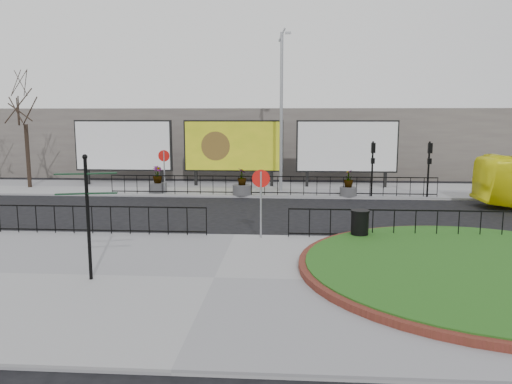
# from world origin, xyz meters

# --- Properties ---
(ground) EXTENTS (90.00, 90.00, 0.00)m
(ground) POSITION_xyz_m (0.00, 0.00, 0.00)
(ground) COLOR black
(ground) RESTS_ON ground
(pavement_near) EXTENTS (30.00, 10.00, 0.12)m
(pavement_near) POSITION_xyz_m (0.00, -5.00, 0.06)
(pavement_near) COLOR gray
(pavement_near) RESTS_ON ground
(pavement_far) EXTENTS (44.00, 6.00, 0.12)m
(pavement_far) POSITION_xyz_m (0.00, 12.00, 0.06)
(pavement_far) COLOR gray
(pavement_far) RESTS_ON ground
(brick_edge) EXTENTS (10.40, 10.40, 0.18)m
(brick_edge) POSITION_xyz_m (7.50, -4.00, 0.21)
(brick_edge) COLOR maroon
(brick_edge) RESTS_ON pavement_near
(grass_lawn) EXTENTS (10.00, 10.00, 0.22)m
(grass_lawn) POSITION_xyz_m (7.50, -4.00, 0.23)
(grass_lawn) COLOR #224813
(grass_lawn) RESTS_ON pavement_near
(railing_near_left) EXTENTS (10.00, 0.10, 1.10)m
(railing_near_left) POSITION_xyz_m (-6.00, -0.30, 0.67)
(railing_near_left) COLOR black
(railing_near_left) RESTS_ON pavement_near
(railing_near_right) EXTENTS (9.00, 0.10, 1.10)m
(railing_near_right) POSITION_xyz_m (6.50, -0.30, 0.67)
(railing_near_right) COLOR black
(railing_near_right) RESTS_ON pavement_near
(railing_far) EXTENTS (18.00, 0.10, 1.10)m
(railing_far) POSITION_xyz_m (1.00, 9.30, 0.67)
(railing_far) COLOR black
(railing_far) RESTS_ON pavement_far
(speed_sign_far) EXTENTS (0.64, 0.07, 2.47)m
(speed_sign_far) POSITION_xyz_m (-5.00, 9.40, 1.92)
(speed_sign_far) COLOR gray
(speed_sign_far) RESTS_ON pavement_far
(speed_sign_near) EXTENTS (0.64, 0.07, 2.47)m
(speed_sign_near) POSITION_xyz_m (1.00, -0.40, 1.92)
(speed_sign_near) COLOR gray
(speed_sign_near) RESTS_ON pavement_near
(billboard_left) EXTENTS (6.20, 0.31, 4.10)m
(billboard_left) POSITION_xyz_m (-8.50, 12.97, 2.60)
(billboard_left) COLOR black
(billboard_left) RESTS_ON pavement_far
(billboard_mid) EXTENTS (6.20, 0.31, 4.10)m
(billboard_mid) POSITION_xyz_m (-1.50, 12.97, 2.60)
(billboard_mid) COLOR black
(billboard_mid) RESTS_ON pavement_far
(billboard_right) EXTENTS (6.20, 0.31, 4.10)m
(billboard_right) POSITION_xyz_m (5.50, 12.97, 2.60)
(billboard_right) COLOR black
(billboard_right) RESTS_ON pavement_far
(lamp_post) EXTENTS (0.74, 0.18, 9.23)m
(lamp_post) POSITION_xyz_m (1.51, 11.00, 4.83)
(lamp_post) COLOR gray
(lamp_post) RESTS_ON pavement_far
(signal_pole_a) EXTENTS (0.22, 0.26, 3.00)m
(signal_pole_a) POSITION_xyz_m (6.50, 9.34, 2.10)
(signal_pole_a) COLOR black
(signal_pole_a) RESTS_ON pavement_far
(signal_pole_b) EXTENTS (0.22, 0.26, 3.00)m
(signal_pole_b) POSITION_xyz_m (9.50, 9.34, 2.10)
(signal_pole_b) COLOR black
(signal_pole_b) RESTS_ON pavement_far
(tree_left) EXTENTS (2.00, 2.00, 7.00)m
(tree_left) POSITION_xyz_m (-14.00, 11.50, 3.62)
(tree_left) COLOR #2D2119
(tree_left) RESTS_ON pavement_far
(building_backdrop) EXTENTS (40.00, 10.00, 5.00)m
(building_backdrop) POSITION_xyz_m (0.00, 22.00, 2.50)
(building_backdrop) COLOR #6A645D
(building_backdrop) RESTS_ON ground
(fingerpost_sign) EXTENTS (1.58, 0.61, 3.38)m
(fingerpost_sign) POSITION_xyz_m (-3.30, -5.36, 2.16)
(fingerpost_sign) COLOR black
(fingerpost_sign) RESTS_ON pavement_near
(litter_bin) EXTENTS (0.66, 0.66, 1.09)m
(litter_bin) POSITION_xyz_m (4.50, -0.60, 0.67)
(litter_bin) COLOR black
(litter_bin) RESTS_ON pavement_near
(planter_a) EXTENTS (1.02, 1.02, 1.52)m
(planter_a) POSITION_xyz_m (-5.55, 9.97, 0.65)
(planter_a) COLOR #4C4C4F
(planter_a) RESTS_ON pavement_far
(planter_b) EXTENTS (1.05, 1.05, 1.49)m
(planter_b) POSITION_xyz_m (-0.62, 9.40, 0.62)
(planter_b) COLOR #4C4C4F
(planter_b) RESTS_ON pavement_far
(planter_c) EXTENTS (0.93, 0.93, 1.45)m
(planter_c) POSITION_xyz_m (5.24, 9.40, 0.65)
(planter_c) COLOR #4C4C4F
(planter_c) RESTS_ON pavement_far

